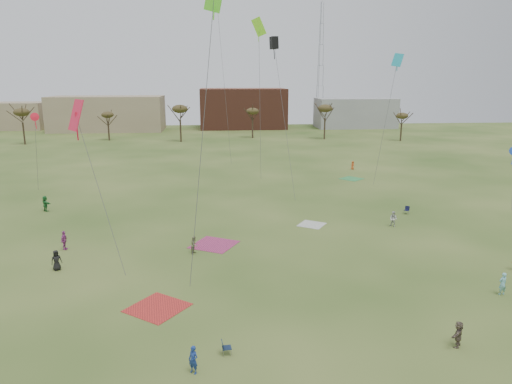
{
  "coord_description": "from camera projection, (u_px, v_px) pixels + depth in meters",
  "views": [
    {
      "loc": [
        -3.33,
        -27.58,
        15.15
      ],
      "look_at": [
        0.0,
        12.0,
        5.5
      ],
      "focal_mm": 33.02,
      "sensor_mm": 36.0,
      "label": 1
    }
  ],
  "objects": [
    {
      "name": "blanket_olive",
      "position": [
        351.0,
        179.0,
        72.56
      ],
      "size": [
        4.12,
        4.12,
        0.03
      ],
      "primitive_type": "cube",
      "rotation": [
        0.0,
        0.0,
        0.71
      ],
      "color": "green",
      "rests_on": "ground"
    },
    {
      "name": "blanket_cream",
      "position": [
        312.0,
        225.0,
        49.88
      ],
      "size": [
        3.46,
        3.46,
        0.03
      ],
      "primitive_type": "cube",
      "rotation": [
        0.0,
        0.0,
        2.57
      ],
      "color": "silver",
      "rests_on": "ground"
    },
    {
      "name": "flyer_far_b",
      "position": [
        353.0,
        165.0,
        79.84
      ],
      "size": [
        0.84,
        0.74,
        1.44
      ],
      "primitive_type": "imported",
      "rotation": [
        0.0,
        0.0,
        0.51
      ],
      "color": "#C55321",
      "rests_on": "ground"
    },
    {
      "name": "building_grey",
      "position": [
        355.0,
        113.0,
        147.01
      ],
      "size": [
        24.0,
        12.0,
        9.0
      ],
      "primitive_type": "cube",
      "color": "gray",
      "rests_on": "ground"
    },
    {
      "name": "tree_line",
      "position": [
        218.0,
        115.0,
        105.26
      ],
      "size": [
        117.44,
        49.32,
        8.91
      ],
      "color": "#3A2B1E",
      "rests_on": "ground"
    },
    {
      "name": "building_brick",
      "position": [
        243.0,
        108.0,
        145.74
      ],
      "size": [
        26.0,
        16.0,
        12.0
      ],
      "primitive_type": "cube",
      "color": "brown",
      "rests_on": "ground"
    },
    {
      "name": "camp_chair_right",
      "position": [
        406.0,
        212.0,
        53.84
      ],
      "size": [
        0.74,
        0.74,
        0.87
      ],
      "rotation": [
        0.0,
        0.0,
        5.56
      ],
      "color": "#121433",
      "rests_on": "ground"
    },
    {
      "name": "spectator_mid_e",
      "position": [
        393.0,
        219.0,
        49.07
      ],
      "size": [
        1.0,
        1.0,
        1.63
      ],
      "primitive_type": "imported",
      "rotation": [
        0.0,
        0.0,
        5.51
      ],
      "color": "silver",
      "rests_on": "ground"
    },
    {
      "name": "radio_tower",
      "position": [
        320.0,
        65.0,
        149.5
      ],
      "size": [
        1.51,
        1.72,
        41.0
      ],
      "color": "#9EA3A8",
      "rests_on": "ground"
    },
    {
      "name": "building_tan",
      "position": [
        108.0,
        114.0,
        137.88
      ],
      "size": [
        32.0,
        14.0,
        10.0
      ],
      "primitive_type": "cube",
      "color": "#937F60",
      "rests_on": "ground"
    },
    {
      "name": "blanket_plum",
      "position": [
        214.0,
        245.0,
        43.9
      ],
      "size": [
        5.04,
        5.04,
        0.03
      ],
      "primitive_type": "cube",
      "rotation": [
        0.0,
        0.0,
        2.64
      ],
      "color": "#A23161",
      "rests_on": "ground"
    },
    {
      "name": "flyer_mid_a",
      "position": [
        56.0,
        260.0,
        37.92
      ],
      "size": [
        0.98,
        0.88,
        1.68
      ],
      "primitive_type": "imported",
      "rotation": [
        0.0,
        0.0,
        0.54
      ],
      "color": "black",
      "rests_on": "ground"
    },
    {
      "name": "ground",
      "position": [
        271.0,
        318.0,
        30.55
      ],
      "size": [
        260.0,
        260.0,
        0.0
      ],
      "primitive_type": "plane",
      "color": "#2B4C17",
      "rests_on": "ground"
    },
    {
      "name": "kites_aloft",
      "position": [
        244.0,
        37.0,
        59.83
      ],
      "size": [
        67.73,
        56.92,
        27.82
      ],
      "color": "#D225A6",
      "rests_on": "ground"
    },
    {
      "name": "flyer_far_a",
      "position": [
        45.0,
        204.0,
        54.75
      ],
      "size": [
        1.57,
        1.61,
        1.84
      ],
      "primitive_type": "imported",
      "rotation": [
        0.0,
        0.0,
        2.33
      ],
      "color": "#287835",
      "rests_on": "ground"
    },
    {
      "name": "blanket_red",
      "position": [
        158.0,
        308.0,
        31.83
      ],
      "size": [
        4.8,
        4.8,
        0.03
      ],
      "primitive_type": "cube",
      "rotation": [
        0.0,
        0.0,
        2.5
      ],
      "color": "red",
      "rests_on": "ground"
    },
    {
      "name": "spectator_mid_d",
      "position": [
        64.0,
        240.0,
        42.44
      ],
      "size": [
        0.57,
        1.08,
        1.76
      ],
      "primitive_type": "imported",
      "rotation": [
        0.0,
        0.0,
        1.42
      ],
      "color": "#A4448F",
      "rests_on": "ground"
    },
    {
      "name": "flyer_near_right",
      "position": [
        193.0,
        360.0,
        24.63
      ],
      "size": [
        0.68,
        0.64,
        1.55
      ],
      "primitive_type": "imported",
      "rotation": [
        0.0,
        0.0,
        5.64
      ],
      "color": "navy",
      "rests_on": "ground"
    },
    {
      "name": "spectator_fore_b",
      "position": [
        194.0,
        245.0,
        41.59
      ],
      "size": [
        0.85,
        0.94,
        1.58
      ],
      "primitive_type": "imported",
      "rotation": [
        0.0,
        0.0,
        1.17
      ],
      "color": "olive",
      "rests_on": "ground"
    },
    {
      "name": "flyer_mid_c",
      "position": [
        503.0,
        284.0,
        33.6
      ],
      "size": [
        0.67,
        0.5,
        1.68
      ],
      "primitive_type": "imported",
      "rotation": [
        0.0,
        0.0,
        3.31
      ],
      "color": "#78BDC8",
      "rests_on": "ground"
    },
    {
      "name": "building_tan_west",
      "position": [
        12.0,
        116.0,
        142.45
      ],
      "size": [
        20.0,
        12.0,
        8.0
      ],
      "primitive_type": "cube",
      "color": "#937F60",
      "rests_on": "ground"
    },
    {
      "name": "camp_chair_center",
      "position": [
        227.0,
        350.0,
        26.42
      ],
      "size": [
        0.6,
        0.56,
        0.87
      ],
      "rotation": [
        0.0,
        0.0,
        1.69
      ],
      "color": "#15223A",
      "rests_on": "ground"
    },
    {
      "name": "spectator_fore_c",
      "position": [
        458.0,
        334.0,
        27.08
      ],
      "size": [
        1.3,
        1.42,
        1.58
      ],
      "primitive_type": "imported",
      "rotation": [
        0.0,
        0.0,
        4.01
      ],
      "color": "brown",
      "rests_on": "ground"
    }
  ]
}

